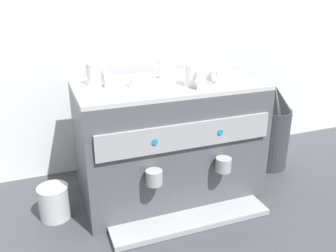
{
  "coord_description": "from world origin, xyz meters",
  "views": [
    {
      "loc": [
        -0.45,
        -1.18,
        0.78
      ],
      "look_at": [
        0.0,
        0.0,
        0.29
      ],
      "focal_mm": 37.89,
      "sensor_mm": 36.0,
      "label": 1
    }
  ],
  "objects_px": {
    "ceramic_cup_0": "(222,73)",
    "coffee_grinder": "(271,128)",
    "ceramic_bowl_1": "(214,72)",
    "ceramic_cup_3": "(98,74)",
    "espresso_machine": "(168,140)",
    "ceramic_bowl_0": "(141,81)",
    "ceramic_cup_1": "(165,68)",
    "ceramic_cup_2": "(195,75)",
    "milk_pitcher": "(54,202)"
  },
  "relations": [
    {
      "from": "ceramic_cup_0",
      "to": "ceramic_cup_1",
      "type": "bearing_deg",
      "value": 137.11
    },
    {
      "from": "ceramic_cup_0",
      "to": "ceramic_cup_2",
      "type": "distance_m",
      "value": 0.12
    },
    {
      "from": "ceramic_cup_3",
      "to": "milk_pitcher",
      "type": "bearing_deg",
      "value": -158.52
    },
    {
      "from": "ceramic_cup_1",
      "to": "ceramic_cup_3",
      "type": "height_order",
      "value": "ceramic_cup_3"
    },
    {
      "from": "ceramic_bowl_0",
      "to": "coffee_grinder",
      "type": "relative_size",
      "value": 0.24
    },
    {
      "from": "ceramic_cup_3",
      "to": "milk_pitcher",
      "type": "distance_m",
      "value": 0.49
    },
    {
      "from": "ceramic_cup_1",
      "to": "ceramic_bowl_1",
      "type": "xyz_separation_m",
      "value": [
        0.18,
        -0.06,
        -0.02
      ]
    },
    {
      "from": "ceramic_cup_2",
      "to": "ceramic_cup_3",
      "type": "bearing_deg",
      "value": 157.17
    },
    {
      "from": "ceramic_cup_2",
      "to": "coffee_grinder",
      "type": "xyz_separation_m",
      "value": [
        0.44,
        0.12,
        -0.31
      ]
    },
    {
      "from": "espresso_machine",
      "to": "ceramic_bowl_0",
      "type": "height_order",
      "value": "ceramic_bowl_0"
    },
    {
      "from": "ceramic_cup_2",
      "to": "coffee_grinder",
      "type": "height_order",
      "value": "ceramic_cup_2"
    },
    {
      "from": "ceramic_cup_1",
      "to": "coffee_grinder",
      "type": "bearing_deg",
      "value": -5.39
    },
    {
      "from": "milk_pitcher",
      "to": "espresso_machine",
      "type": "bearing_deg",
      "value": 2.63
    },
    {
      "from": "ceramic_cup_3",
      "to": "milk_pitcher",
      "type": "relative_size",
      "value": 0.93
    },
    {
      "from": "ceramic_cup_1",
      "to": "ceramic_bowl_1",
      "type": "relative_size",
      "value": 0.97
    },
    {
      "from": "ceramic_cup_0",
      "to": "ceramic_cup_3",
      "type": "bearing_deg",
      "value": 164.74
    },
    {
      "from": "espresso_machine",
      "to": "ceramic_bowl_0",
      "type": "xyz_separation_m",
      "value": [
        -0.11,
        -0.01,
        0.25
      ]
    },
    {
      "from": "ceramic_cup_1",
      "to": "ceramic_cup_2",
      "type": "height_order",
      "value": "ceramic_cup_2"
    },
    {
      "from": "espresso_machine",
      "to": "coffee_grinder",
      "type": "distance_m",
      "value": 0.52
    },
    {
      "from": "ceramic_cup_1",
      "to": "coffee_grinder",
      "type": "xyz_separation_m",
      "value": [
        0.49,
        -0.05,
        -0.3
      ]
    },
    {
      "from": "espresso_machine",
      "to": "milk_pitcher",
      "type": "distance_m",
      "value": 0.48
    },
    {
      "from": "ceramic_cup_3",
      "to": "coffee_grinder",
      "type": "xyz_separation_m",
      "value": [
        0.76,
        -0.01,
        -0.31
      ]
    },
    {
      "from": "ceramic_cup_0",
      "to": "milk_pitcher",
      "type": "bearing_deg",
      "value": 176.58
    },
    {
      "from": "espresso_machine",
      "to": "ceramic_cup_2",
      "type": "relative_size",
      "value": 5.84
    },
    {
      "from": "ceramic_cup_0",
      "to": "ceramic_bowl_0",
      "type": "distance_m",
      "value": 0.3
    },
    {
      "from": "ceramic_cup_3",
      "to": "ceramic_bowl_1",
      "type": "relative_size",
      "value": 1.11
    },
    {
      "from": "ceramic_bowl_0",
      "to": "milk_pitcher",
      "type": "xyz_separation_m",
      "value": [
        -0.34,
        -0.01,
        -0.41
      ]
    },
    {
      "from": "ceramic_cup_1",
      "to": "coffee_grinder",
      "type": "relative_size",
      "value": 0.26
    },
    {
      "from": "coffee_grinder",
      "to": "ceramic_cup_2",
      "type": "bearing_deg",
      "value": -164.57
    },
    {
      "from": "ceramic_bowl_1",
      "to": "coffee_grinder",
      "type": "bearing_deg",
      "value": 1.82
    },
    {
      "from": "ceramic_cup_0",
      "to": "ceramic_cup_2",
      "type": "relative_size",
      "value": 0.83
    },
    {
      "from": "ceramic_cup_2",
      "to": "ceramic_bowl_0",
      "type": "height_order",
      "value": "ceramic_cup_2"
    },
    {
      "from": "ceramic_cup_0",
      "to": "coffee_grinder",
      "type": "height_order",
      "value": "ceramic_cup_0"
    },
    {
      "from": "ceramic_bowl_1",
      "to": "coffee_grinder",
      "type": "height_order",
      "value": "ceramic_bowl_1"
    },
    {
      "from": "ceramic_cup_2",
      "to": "ceramic_bowl_1",
      "type": "xyz_separation_m",
      "value": [
        0.13,
        0.11,
        -0.02
      ]
    },
    {
      "from": "ceramic_bowl_1",
      "to": "milk_pitcher",
      "type": "xyz_separation_m",
      "value": [
        -0.65,
        -0.06,
        -0.41
      ]
    },
    {
      "from": "ceramic_cup_3",
      "to": "ceramic_bowl_0",
      "type": "distance_m",
      "value": 0.15
    },
    {
      "from": "ceramic_cup_0",
      "to": "ceramic_bowl_0",
      "type": "bearing_deg",
      "value": 170.37
    },
    {
      "from": "ceramic_cup_0",
      "to": "espresso_machine",
      "type": "bearing_deg",
      "value": 162.7
    },
    {
      "from": "ceramic_cup_0",
      "to": "ceramic_bowl_1",
      "type": "relative_size",
      "value": 0.92
    },
    {
      "from": "espresso_machine",
      "to": "ceramic_cup_2",
      "type": "height_order",
      "value": "ceramic_cup_2"
    },
    {
      "from": "espresso_machine",
      "to": "ceramic_cup_1",
      "type": "bearing_deg",
      "value": 76.93
    },
    {
      "from": "ceramic_cup_1",
      "to": "ceramic_cup_3",
      "type": "distance_m",
      "value": 0.27
    },
    {
      "from": "coffee_grinder",
      "to": "espresso_machine",
      "type": "bearing_deg",
      "value": -174.61
    },
    {
      "from": "ceramic_cup_2",
      "to": "milk_pitcher",
      "type": "xyz_separation_m",
      "value": [
        -0.52,
        0.05,
        -0.43
      ]
    },
    {
      "from": "espresso_machine",
      "to": "ceramic_cup_2",
      "type": "bearing_deg",
      "value": -45.58
    },
    {
      "from": "ceramic_cup_1",
      "to": "ceramic_cup_2",
      "type": "distance_m",
      "value": 0.18
    },
    {
      "from": "ceramic_cup_1",
      "to": "ceramic_bowl_1",
      "type": "height_order",
      "value": "ceramic_cup_1"
    },
    {
      "from": "ceramic_cup_0",
      "to": "ceramic_bowl_1",
      "type": "xyz_separation_m",
      "value": [
        0.02,
        0.1,
        -0.02
      ]
    },
    {
      "from": "espresso_machine",
      "to": "ceramic_bowl_0",
      "type": "relative_size",
      "value": 7.29
    }
  ]
}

